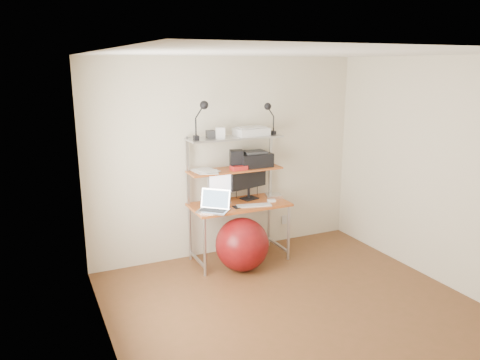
# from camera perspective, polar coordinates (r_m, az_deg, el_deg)

# --- Properties ---
(room) EXTENTS (3.60, 3.60, 3.60)m
(room) POSITION_cam_1_polar(r_m,az_deg,el_deg) (4.40, 7.81, -1.42)
(room) COLOR brown
(room) RESTS_ON ground
(computer_desk) EXTENTS (1.20, 0.60, 1.57)m
(computer_desk) POSITION_cam_1_polar(r_m,az_deg,el_deg) (5.76, -0.35, -0.66)
(computer_desk) COLOR #B55A23
(computer_desk) RESTS_ON ground
(desktop) EXTENTS (1.20, 0.60, 0.00)m
(desktop) POSITION_cam_1_polar(r_m,az_deg,el_deg) (5.76, -0.09, -2.88)
(desktop) COLOR #B55A23
(desktop) RESTS_ON computer_desk
(mid_shelf) EXTENTS (1.18, 0.34, 0.00)m
(mid_shelf) POSITION_cam_1_polar(r_m,az_deg,el_deg) (5.77, -0.63, 1.37)
(mid_shelf) COLOR #B55A23
(mid_shelf) RESTS_ON computer_desk
(top_shelf) EXTENTS (1.18, 0.34, 0.00)m
(top_shelf) POSITION_cam_1_polar(r_m,az_deg,el_deg) (5.69, -0.64, 5.30)
(top_shelf) COLOR #B2B3B7
(top_shelf) RESTS_ON computer_desk
(floor) EXTENTS (3.60, 3.60, 0.00)m
(floor) POSITION_cam_1_polar(r_m,az_deg,el_deg) (4.88, 7.31, -15.71)
(floor) COLOR brown
(floor) RESTS_ON ground
(wall_outlet) EXTENTS (0.08, 0.01, 0.12)m
(wall_outlet) POSITION_cam_1_polar(r_m,az_deg,el_deg) (6.56, 5.41, -4.84)
(wall_outlet) COLOR silver
(wall_outlet) RESTS_ON room
(monitor_silver) EXTENTS (0.38, 0.14, 0.42)m
(monitor_silver) POSITION_cam_1_polar(r_m,az_deg,el_deg) (5.75, -2.22, -0.60)
(monitor_silver) COLOR silver
(monitor_silver) RESTS_ON desktop
(monitor_black) EXTENTS (0.54, 0.21, 0.55)m
(monitor_black) POSITION_cam_1_polar(r_m,az_deg,el_deg) (5.89, 1.08, 0.32)
(monitor_black) COLOR black
(monitor_black) RESTS_ON desktop
(laptop) EXTENTS (0.45, 0.44, 0.31)m
(laptop) POSITION_cam_1_polar(r_m,az_deg,el_deg) (5.48, -3.16, -3.21)
(laptop) COLOR silver
(laptop) RESTS_ON desktop
(keyboard) EXTENTS (0.44, 0.21, 0.01)m
(keyboard) POSITION_cam_1_polar(r_m,az_deg,el_deg) (5.66, 1.71, -3.11)
(keyboard) COLOR silver
(keyboard) RESTS_ON desktop
(mouse) EXTENTS (0.11, 0.09, 0.03)m
(mouse) POSITION_cam_1_polar(r_m,az_deg,el_deg) (5.84, 3.85, -2.53)
(mouse) COLOR silver
(mouse) RESTS_ON desktop
(mac_mini) EXTENTS (0.24, 0.24, 0.04)m
(mac_mini) POSITION_cam_1_polar(r_m,az_deg,el_deg) (6.05, 4.10, -1.91)
(mac_mini) COLOR silver
(mac_mini) RESTS_ON desktop
(phone) EXTENTS (0.06, 0.12, 0.01)m
(phone) POSITION_cam_1_polar(r_m,az_deg,el_deg) (5.60, -0.47, -3.33)
(phone) COLOR black
(phone) RESTS_ON desktop
(printer) EXTENTS (0.42, 0.29, 0.20)m
(printer) POSITION_cam_1_polar(r_m,az_deg,el_deg) (5.88, 1.73, 2.54)
(printer) COLOR black
(printer) RESTS_ON mid_shelf
(nas_cube) EXTENTS (0.19, 0.19, 0.23)m
(nas_cube) POSITION_cam_1_polar(r_m,az_deg,el_deg) (5.77, -0.44, 2.53)
(nas_cube) COLOR black
(nas_cube) RESTS_ON mid_shelf
(red_box) EXTENTS (0.20, 0.13, 0.05)m
(red_box) POSITION_cam_1_polar(r_m,az_deg,el_deg) (5.70, -0.15, 1.50)
(red_box) COLOR #AC1E1B
(red_box) RESTS_ON mid_shelf
(scanner) EXTENTS (0.42, 0.29, 0.11)m
(scanner) POSITION_cam_1_polar(r_m,az_deg,el_deg) (5.79, 1.37, 5.96)
(scanner) COLOR silver
(scanner) RESTS_ON top_shelf
(box_white) EXTENTS (0.13, 0.12, 0.13)m
(box_white) POSITION_cam_1_polar(r_m,az_deg,el_deg) (5.57, -2.41, 5.77)
(box_white) COLOR silver
(box_white) RESTS_ON top_shelf
(box_grey) EXTENTS (0.09, 0.09, 0.09)m
(box_grey) POSITION_cam_1_polar(r_m,az_deg,el_deg) (5.58, -3.62, 5.58)
(box_grey) COLOR #2F2F32
(box_grey) RESTS_ON top_shelf
(clip_lamp_left) EXTENTS (0.18, 0.10, 0.45)m
(clip_lamp_left) POSITION_cam_1_polar(r_m,az_deg,el_deg) (5.42, -4.61, 8.32)
(clip_lamp_left) COLOR black
(clip_lamp_left) RESTS_ON top_shelf
(clip_lamp_right) EXTENTS (0.16, 0.09, 0.40)m
(clip_lamp_right) POSITION_cam_1_polar(r_m,az_deg,el_deg) (5.79, 3.55, 8.32)
(clip_lamp_right) COLOR black
(clip_lamp_right) RESTS_ON top_shelf
(exercise_ball) EXTENTS (0.64, 0.64, 0.64)m
(exercise_ball) POSITION_cam_1_polar(r_m,az_deg,el_deg) (5.62, 0.26, -7.86)
(exercise_ball) COLOR maroon
(exercise_ball) RESTS_ON floor
(paper_stack) EXTENTS (0.32, 0.40, 0.02)m
(paper_stack) POSITION_cam_1_polar(r_m,az_deg,el_deg) (5.62, -4.27, 1.10)
(paper_stack) COLOR white
(paper_stack) RESTS_ON mid_shelf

